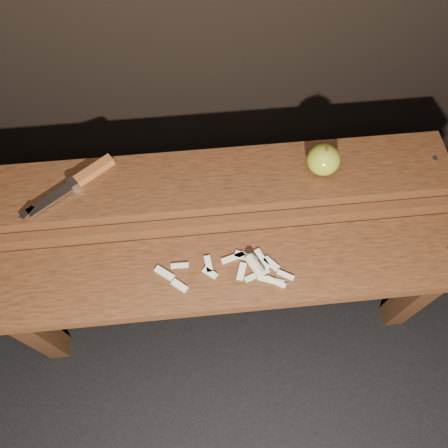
{
  "coord_description": "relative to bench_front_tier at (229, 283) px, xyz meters",
  "views": [
    {
      "loc": [
        -0.05,
        -0.45,
        1.42
      ],
      "look_at": [
        0.0,
        0.06,
        0.45
      ],
      "focal_mm": 35.0,
      "sensor_mm": 36.0,
      "label": 1
    }
  ],
  "objects": [
    {
      "name": "ground",
      "position": [
        0.0,
        0.06,
        -0.35
      ],
      "size": [
        60.0,
        60.0,
        0.0
      ],
      "primitive_type": "plane",
      "color": "black"
    },
    {
      "name": "bench_front_tier",
      "position": [
        0.0,
        0.0,
        0.0
      ],
      "size": [
        1.2,
        0.2,
        0.42
      ],
      "color": "#3A1E0E",
      "rests_on": "ground"
    },
    {
      "name": "bench_rear_tier",
      "position": [
        0.0,
        0.23,
        0.06
      ],
      "size": [
        1.2,
        0.21,
        0.5
      ],
      "color": "#3A1E0E",
      "rests_on": "ground"
    },
    {
      "name": "apple",
      "position": [
        0.26,
        0.23,
        0.18
      ],
      "size": [
        0.08,
        0.08,
        0.09
      ],
      "color": "olive",
      "rests_on": "bench_rear_tier"
    },
    {
      "name": "knife",
      "position": [
        -0.34,
        0.25,
        0.16
      ],
      "size": [
        0.22,
        0.17,
        0.02
      ],
      "color": "#994D21",
      "rests_on": "bench_rear_tier"
    },
    {
      "name": "apple_scraps",
      "position": [
        0.03,
        0.01,
        0.07
      ],
      "size": [
        0.34,
        0.11,
        0.03
      ],
      "color": "beige",
      "rests_on": "bench_front_tier"
    }
  ]
}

